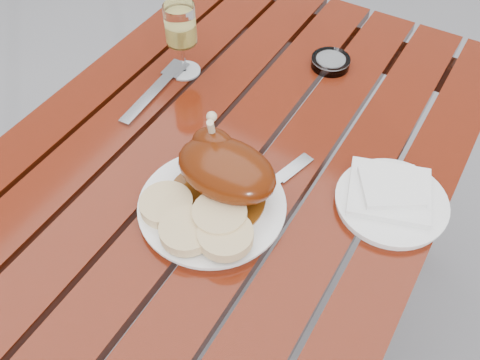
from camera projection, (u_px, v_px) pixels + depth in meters
name	position (u px, v px, depth m)	size (l,w,h in m)	color
ground	(232.00, 326.00, 1.58)	(60.00, 60.00, 0.00)	slate
table	(230.00, 258.00, 1.30)	(0.80, 1.20, 0.75)	maroon
dinner_plate	(212.00, 207.00, 0.92)	(0.25, 0.25, 0.02)	white
roast_duck	(224.00, 168.00, 0.90)	(0.18, 0.17, 0.13)	#62300B
bread_dumplings	(199.00, 221.00, 0.87)	(0.21, 0.14, 0.03)	#E3C08A
wine_glass	(182.00, 40.00, 1.11)	(0.07, 0.07, 0.16)	#F9E971
side_plate	(391.00, 203.00, 0.92)	(0.19, 0.19, 0.02)	white
napkin	(389.00, 191.00, 0.92)	(0.14, 0.13, 0.01)	white
ashtray	(330.00, 62.00, 1.17)	(0.09, 0.09, 0.02)	#B2B7BC
fork	(152.00, 94.00, 1.12)	(0.02, 0.20, 0.01)	gray
knife	(263.00, 192.00, 0.94)	(0.02, 0.18, 0.01)	gray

